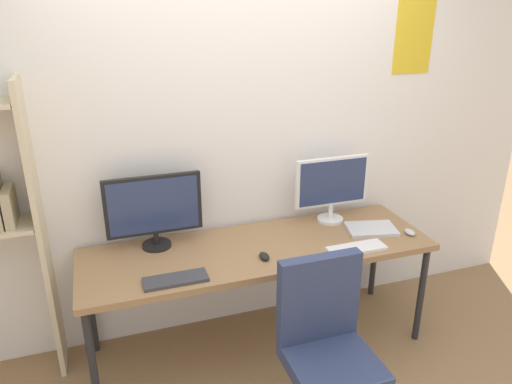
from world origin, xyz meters
TOP-DOWN VIEW (x-y plane):
  - wall_back at (0.00, 1.02)m, footprint 4.59×0.11m
  - desk at (0.00, 0.60)m, footprint 2.19×0.68m
  - office_chair at (0.11, -0.17)m, footprint 0.52×0.52m
  - monitor_left at (-0.60, 0.81)m, footprint 0.59×0.18m
  - monitor_right at (0.60, 0.81)m, footprint 0.53×0.18m
  - keyboard_left at (-0.56, 0.37)m, footprint 0.35×0.13m
  - keyboard_right at (0.56, 0.37)m, footprint 0.37×0.13m
  - mouse_left_side at (-0.02, 0.45)m, footprint 0.06×0.10m
  - mouse_right_side at (1.00, 0.45)m, footprint 0.06×0.10m
  - laptop_closed at (0.79, 0.58)m, footprint 0.36×0.29m

SIDE VIEW (x-z plane):
  - office_chair at x=0.11m, z-range -0.09..0.90m
  - desk at x=0.00m, z-range 0.32..1.06m
  - keyboard_left at x=-0.56m, z-range 0.74..0.76m
  - keyboard_right at x=0.56m, z-range 0.74..0.76m
  - laptop_closed at x=0.79m, z-range 0.74..0.76m
  - mouse_left_side at x=-0.02m, z-range 0.74..0.77m
  - mouse_right_side at x=1.00m, z-range 0.74..0.77m
  - monitor_left at x=-0.60m, z-range 0.76..1.23m
  - monitor_right at x=0.60m, z-range 0.77..1.23m
  - wall_back at x=0.00m, z-range 0.00..2.60m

